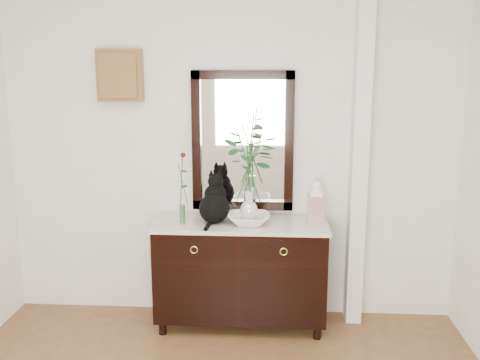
# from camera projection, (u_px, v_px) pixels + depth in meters

# --- Properties ---
(wall_back) EXTENTS (3.60, 0.04, 2.70)m
(wall_back) POSITION_uv_depth(u_px,v_px,m) (230.00, 152.00, 4.24)
(wall_back) COLOR white
(wall_back) RESTS_ON ground
(pilaster) EXTENTS (0.12, 0.20, 2.70)m
(pilaster) POSITION_uv_depth(u_px,v_px,m) (359.00, 155.00, 4.10)
(pilaster) COLOR white
(pilaster) RESTS_ON ground
(sideboard) EXTENTS (1.33, 0.52, 0.82)m
(sideboard) POSITION_uv_depth(u_px,v_px,m) (241.00, 268.00, 4.17)
(sideboard) COLOR black
(sideboard) RESTS_ON ground
(wall_mirror) EXTENTS (0.80, 0.06, 1.10)m
(wall_mirror) POSITION_uv_depth(u_px,v_px,m) (243.00, 141.00, 4.20)
(wall_mirror) COLOR black
(wall_mirror) RESTS_ON wall_back
(key_cabinet) EXTENTS (0.35, 0.10, 0.40)m
(key_cabinet) POSITION_uv_depth(u_px,v_px,m) (120.00, 75.00, 4.13)
(key_cabinet) COLOR brown
(key_cabinet) RESTS_ON wall_back
(cat) EXTENTS (0.29, 0.34, 0.37)m
(cat) POSITION_uv_depth(u_px,v_px,m) (214.00, 198.00, 4.05)
(cat) COLOR black
(cat) RESTS_ON sideboard
(lotus_bowl) EXTENTS (0.34, 0.34, 0.08)m
(lotus_bowl) POSITION_uv_depth(u_px,v_px,m) (249.00, 219.00, 4.02)
(lotus_bowl) COLOR white
(lotus_bowl) RESTS_ON sideboard
(vase_branches) EXTENTS (0.42, 0.42, 0.82)m
(vase_branches) POSITION_uv_depth(u_px,v_px,m) (249.00, 168.00, 3.94)
(vase_branches) COLOR silver
(vase_branches) RESTS_ON lotus_bowl
(bud_vase_rose) EXTENTS (0.08, 0.08, 0.56)m
(bud_vase_rose) POSITION_uv_depth(u_px,v_px,m) (182.00, 188.00, 4.00)
(bud_vase_rose) COLOR #356F3F
(bud_vase_rose) RESTS_ON sideboard
(ginger_jar) EXTENTS (0.13, 0.13, 0.33)m
(ginger_jar) POSITION_uv_depth(u_px,v_px,m) (316.00, 201.00, 4.05)
(ginger_jar) COLOR silver
(ginger_jar) RESTS_ON sideboard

